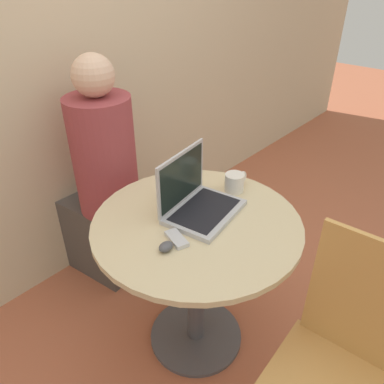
{
  "coord_description": "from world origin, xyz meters",
  "views": [
    {
      "loc": [
        -0.91,
        -0.77,
        1.59
      ],
      "look_at": [
        0.03,
        0.05,
        0.81
      ],
      "focal_mm": 35.0,
      "sensor_mm": 36.0,
      "label": 1
    }
  ],
  "objects_px": {
    "chair_empty": "(340,372)",
    "laptop": "(197,200)",
    "person_seated": "(103,192)",
    "cell_phone": "(177,239)"
  },
  "relations": [
    {
      "from": "chair_empty",
      "to": "laptop",
      "type": "bearing_deg",
      "value": 80.43
    },
    {
      "from": "laptop",
      "to": "person_seated",
      "type": "relative_size",
      "value": 0.28
    },
    {
      "from": "chair_empty",
      "to": "person_seated",
      "type": "xyz_separation_m",
      "value": [
        0.11,
        1.37,
        0.05
      ]
    },
    {
      "from": "cell_phone",
      "to": "person_seated",
      "type": "distance_m",
      "value": 0.77
    },
    {
      "from": "laptop",
      "to": "chair_empty",
      "type": "relative_size",
      "value": 0.37
    },
    {
      "from": "cell_phone",
      "to": "chair_empty",
      "type": "bearing_deg",
      "value": -83.57
    },
    {
      "from": "chair_empty",
      "to": "cell_phone",
      "type": "bearing_deg",
      "value": 96.43
    },
    {
      "from": "laptop",
      "to": "cell_phone",
      "type": "xyz_separation_m",
      "value": [
        -0.19,
        -0.07,
        -0.05
      ]
    },
    {
      "from": "laptop",
      "to": "chair_empty",
      "type": "height_order",
      "value": "laptop"
    },
    {
      "from": "chair_empty",
      "to": "person_seated",
      "type": "relative_size",
      "value": 0.74
    }
  ]
}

